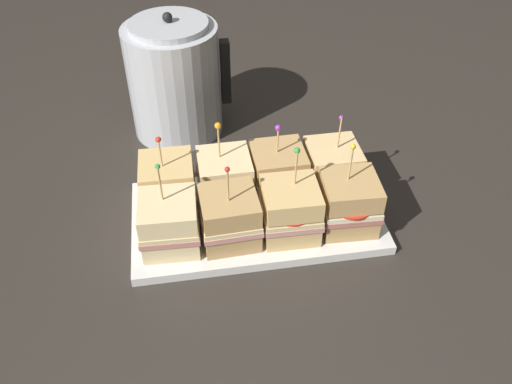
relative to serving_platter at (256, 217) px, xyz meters
name	(u,v)px	position (x,y,z in m)	size (l,w,h in m)	color
ground_plane	(256,220)	(0.00, 0.00, -0.01)	(6.00, 6.00, 0.00)	#2D2823
serving_platter	(256,217)	(0.00, 0.00, 0.00)	(0.45, 0.25, 0.02)	silver
sandwich_front_far_left	(169,223)	(-0.16, -0.05, 0.06)	(0.10, 0.10, 0.17)	beige
sandwich_front_center_left	(230,218)	(-0.05, -0.05, 0.06)	(0.10, 0.10, 0.16)	tan
sandwich_front_center_right	(290,211)	(0.05, -0.05, 0.06)	(0.10, 0.10, 0.18)	tan
sandwich_front_far_right	(349,203)	(0.16, -0.05, 0.06)	(0.10, 0.11, 0.17)	tan
sandwich_back_far_left	(168,184)	(-0.15, 0.05, 0.06)	(0.10, 0.10, 0.16)	tan
sandwich_back_center_left	(225,178)	(-0.05, 0.05, 0.06)	(0.10, 0.10, 0.17)	beige
sandwich_back_center_right	(278,173)	(0.05, 0.05, 0.06)	(0.10, 0.10, 0.16)	tan
sandwich_back_far_right	(332,168)	(0.15, 0.05, 0.06)	(0.10, 0.10, 0.16)	#DBB77A
kettle_steel	(175,79)	(-0.12, 0.33, 0.12)	(0.22, 0.20, 0.27)	#B7BABF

